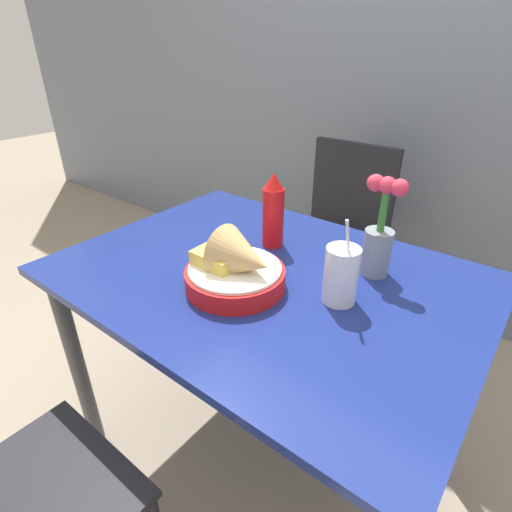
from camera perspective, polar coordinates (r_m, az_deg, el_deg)
name	(u,v)px	position (r m, az deg, el deg)	size (l,w,h in m)	color
ground_plane	(263,445)	(1.60, 1.04, -25.41)	(12.00, 12.00, 0.00)	gray
wall_window	(442,38)	(2.06, 25.08, 26.33)	(7.00, 0.06, 2.60)	slate
dining_table	(265,302)	(1.15, 1.32, -6.54)	(1.13, 0.82, 0.74)	navy
chair_far_window	(340,227)	(1.91, 11.95, 4.01)	(0.40, 0.40, 0.90)	black
food_basket	(238,269)	(1.00, -2.64, -1.84)	(0.26, 0.26, 0.16)	red
ketchup_bottle	(273,211)	(1.20, 2.47, 6.37)	(0.06, 0.06, 0.23)	red
drink_cup	(341,276)	(0.97, 12.06, -2.87)	(0.08, 0.08, 0.23)	silver
flower_vase	(379,235)	(1.09, 17.20, 2.84)	(0.10, 0.08, 0.27)	gray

